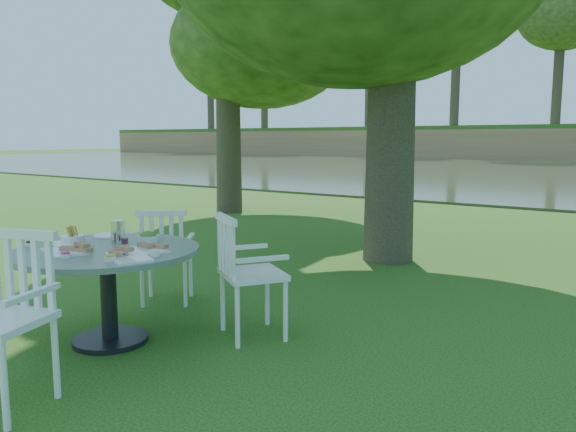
% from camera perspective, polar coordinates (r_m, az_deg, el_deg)
% --- Properties ---
extents(ground, '(140.00, 140.00, 0.00)m').
position_cam_1_polar(ground, '(5.08, -1.34, -9.79)').
color(ground, '#1A430E').
rests_on(ground, ground).
extents(table, '(1.37, 1.37, 0.73)m').
position_cam_1_polar(table, '(4.44, -17.88, -4.96)').
color(table, black).
rests_on(table, ground).
extents(chair_ne, '(0.66, 0.65, 0.96)m').
position_cam_1_polar(chair_ne, '(4.35, -4.81, -5.13)').
color(chair_ne, white).
rests_on(chair_ne, ground).
extents(chair_nw, '(0.62, 0.61, 0.90)m').
position_cam_1_polar(chair_nw, '(5.32, -12.44, -3.31)').
color(chair_nw, white).
rests_on(chair_nw, ground).
extents(chair_se, '(0.63, 0.61, 1.00)m').
position_cam_1_polar(chair_se, '(3.68, -26.47, -7.98)').
color(chair_se, white).
rests_on(chair_se, ground).
extents(tableware, '(1.24, 0.91, 0.20)m').
position_cam_1_polar(tableware, '(4.45, -18.02, -2.60)').
color(tableware, white).
rests_on(tableware, table).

